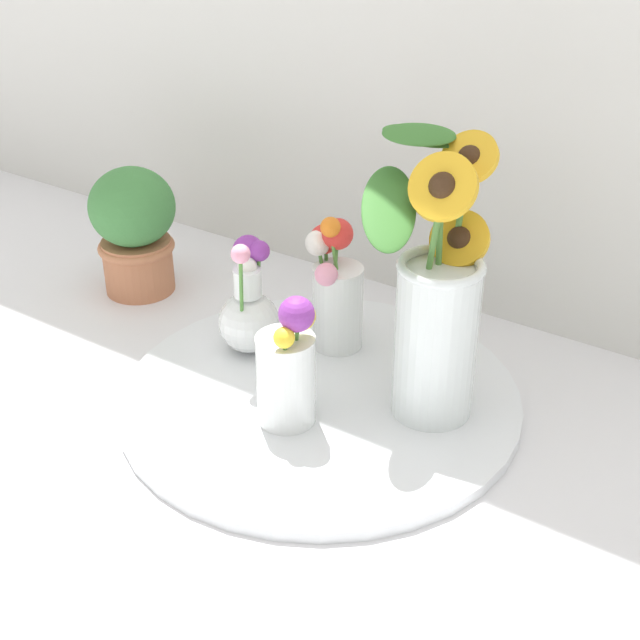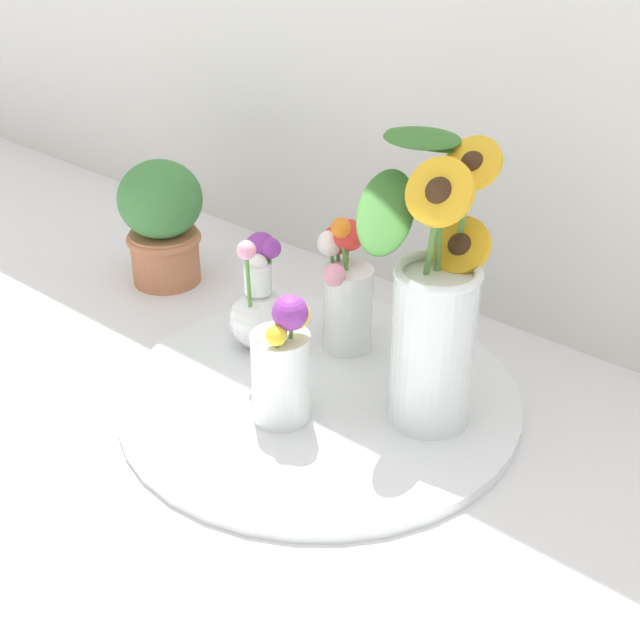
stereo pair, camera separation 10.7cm
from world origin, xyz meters
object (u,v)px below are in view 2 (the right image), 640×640
object	(u,v)px
vase_small_center	(282,366)
vase_bulb_right	(259,305)
vase_small_back	(345,289)
potted_plant	(162,219)
mason_jar_sunflowers	(433,317)
serving_tray	(320,397)

from	to	relation	value
vase_small_center	vase_bulb_right	size ratio (longest dim) A/B	0.94
vase_small_back	potted_plant	distance (m)	0.36
mason_jar_sunflowers	vase_bulb_right	xyz separation A→B (m)	(-0.27, -0.01, -0.07)
vase_bulb_right	serving_tray	bearing A→B (deg)	-14.79
vase_small_back	potted_plant	xyz separation A→B (m)	(-0.35, -0.01, 0.01)
vase_bulb_right	vase_small_back	bearing A→B (deg)	40.43
serving_tray	vase_bulb_right	xyz separation A→B (m)	(-0.14, 0.04, 0.07)
potted_plant	vase_small_back	bearing A→B (deg)	1.77
vase_bulb_right	vase_small_center	bearing A→B (deg)	-37.50
serving_tray	vase_small_back	xyz separation A→B (m)	(-0.05, 0.11, 0.09)
vase_bulb_right	potted_plant	distance (m)	0.28
serving_tray	mason_jar_sunflowers	world-z (taller)	mason_jar_sunflowers
vase_small_back	potted_plant	world-z (taller)	vase_small_back
serving_tray	vase_small_center	distance (m)	0.11
vase_bulb_right	vase_small_back	size ratio (longest dim) A/B	0.97
serving_tray	potted_plant	size ratio (longest dim) A/B	2.54
vase_bulb_right	potted_plant	xyz separation A→B (m)	(-0.27, 0.06, 0.03)
vase_bulb_right	vase_small_back	world-z (taller)	vase_small_back
mason_jar_sunflowers	vase_small_back	xyz separation A→B (m)	(-0.18, 0.06, -0.05)
serving_tray	potted_plant	bearing A→B (deg)	166.08
vase_small_center	vase_bulb_right	xyz separation A→B (m)	(-0.14, 0.11, -0.01)
mason_jar_sunflowers	vase_small_back	bearing A→B (deg)	160.72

